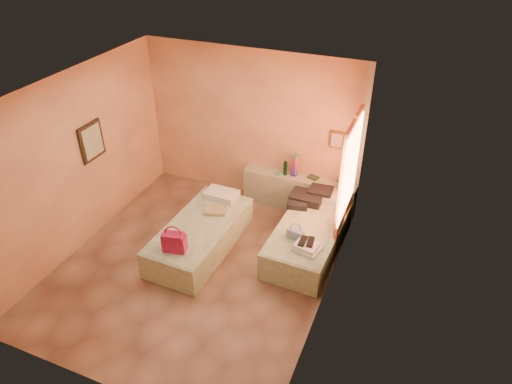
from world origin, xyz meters
TOP-DOWN VIEW (x-y plane):
  - ground at (0.00, 0.00)m, footprint 4.50×4.50m
  - room_walls at (0.21, 0.57)m, footprint 4.02×4.51m
  - headboard_ledge at (0.98, 2.10)m, footprint 2.05×0.30m
  - bed_left at (-0.13, 0.40)m, footprint 0.97×2.03m
  - bed_right at (1.50, 1.05)m, footprint 0.97×2.03m
  - water_bottle at (0.71, 2.10)m, footprint 0.09×0.09m
  - rainbow_box at (0.86, 2.14)m, footprint 0.11×0.11m
  - small_dish at (0.59, 2.05)m, footprint 0.12×0.12m
  - green_book at (1.21, 2.17)m, footprint 0.21×0.18m
  - flower_vase at (1.74, 2.05)m, footprint 0.21×0.21m
  - magenta_handbag at (-0.16, -0.30)m, footprint 0.37×0.26m
  - khaki_garment at (-0.04, 0.79)m, footprint 0.41×0.37m
  - clothes_pile at (1.30, 1.65)m, footprint 0.66×0.66m
  - blue_handbag at (1.39, 0.62)m, footprint 0.26×0.15m
  - towel_stack at (1.64, 0.42)m, footprint 0.41×0.37m
  - sandal_pair at (1.61, 0.47)m, footprint 0.18×0.25m

SIDE VIEW (x-z plane):
  - ground at x=0.00m, z-range 0.00..0.00m
  - bed_left at x=-0.13m, z-range 0.00..0.50m
  - bed_right at x=1.50m, z-range 0.00..0.50m
  - headboard_ledge at x=0.98m, z-range 0.00..0.65m
  - khaki_garment at x=-0.04m, z-range 0.50..0.56m
  - towel_stack at x=1.64m, z-range 0.50..0.60m
  - blue_handbag at x=1.39m, z-range 0.50..0.66m
  - clothes_pile at x=1.30m, z-range 0.50..0.67m
  - sandal_pair at x=1.61m, z-range 0.60..0.63m
  - magenta_handbag at x=-0.16m, z-range 0.50..0.81m
  - small_dish at x=0.59m, z-range 0.65..0.68m
  - green_book at x=1.21m, z-range 0.65..0.68m
  - water_bottle at x=0.71m, z-range 0.65..0.92m
  - flower_vase at x=1.74m, z-range 0.65..0.92m
  - rainbow_box at x=0.86m, z-range 0.65..1.06m
  - room_walls at x=0.21m, z-range 0.38..3.19m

